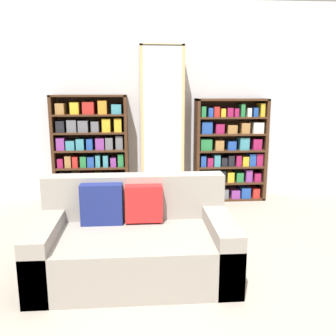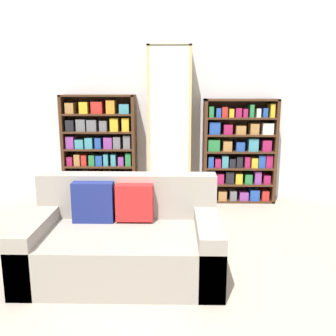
{
  "view_description": "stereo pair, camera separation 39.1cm",
  "coord_description": "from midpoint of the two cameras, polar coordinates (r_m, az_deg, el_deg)",
  "views": [
    {
      "loc": [
        -0.37,
        -2.59,
        1.56
      ],
      "look_at": [
        -0.05,
        1.4,
        0.69
      ],
      "focal_mm": 40.0,
      "sensor_mm": 36.0,
      "label": 1
    },
    {
      "loc": [
        0.02,
        -2.6,
        1.56
      ],
      "look_at": [
        -0.05,
        1.4,
        0.69
      ],
      "focal_mm": 40.0,
      "sensor_mm": 36.0,
      "label": 2
    }
  ],
  "objects": [
    {
      "name": "ground_plane",
      "position": [
        3.03,
        4.41,
        -18.8
      ],
      "size": [
        16.0,
        16.0,
        0.0
      ],
      "primitive_type": "plane",
      "color": "gray"
    },
    {
      "name": "wall_back",
      "position": [
        5.29,
        2.98,
        9.91
      ],
      "size": [
        6.76,
        0.06,
        2.7
      ],
      "color": "silver",
      "rests_on": "ground"
    },
    {
      "name": "couch",
      "position": [
        3.26,
        -3.38,
        -11.07
      ],
      "size": [
        1.63,
        0.95,
        0.79
      ],
      "color": "gray",
      "rests_on": "ground"
    },
    {
      "name": "bookshelf_left",
      "position": [
        5.22,
        -8.23,
        2.79
      ],
      "size": [
        1.0,
        0.32,
        1.46
      ],
      "color": "#3D2314",
      "rests_on": "ground"
    },
    {
      "name": "display_cabinet",
      "position": [
        5.09,
        2.44,
        6.35
      ],
      "size": [
        0.57,
        0.36,
        2.09
      ],
      "color": "tan",
      "rests_on": "ground"
    },
    {
      "name": "bookshelf_right",
      "position": [
        5.27,
        12.84,
        2.26
      ],
      "size": [
        0.98,
        0.32,
        1.41
      ],
      "color": "#3D2314",
      "rests_on": "ground"
    },
    {
      "name": "wine_bottle",
      "position": [
        4.03,
        9.89,
        -8.6
      ],
      "size": [
        0.09,
        0.09,
        0.34
      ],
      "color": "black",
      "rests_on": "ground"
    }
  ]
}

